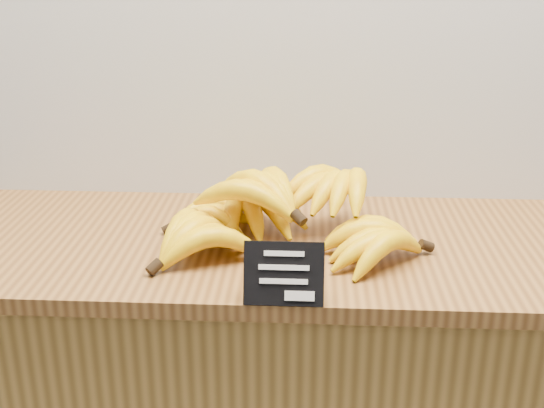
{
  "coord_description": "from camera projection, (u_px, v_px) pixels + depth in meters",
  "views": [
    {
      "loc": [
        0.01,
        1.53,
        1.46
      ],
      "look_at": [
        -0.05,
        2.7,
        1.02
      ],
      "focal_mm": 45.0,
      "sensor_mm": 36.0,
      "label": 1
    }
  ],
  "objects": [
    {
      "name": "counter_top",
      "position": [
        273.0,
        245.0,
        1.34
      ],
      "size": [
        1.36,
        0.54,
        0.03
      ],
      "primitive_type": "cube",
      "color": "brown",
      "rests_on": "counter"
    },
    {
      "name": "chalkboard_sign",
      "position": [
        284.0,
        274.0,
        1.07
      ],
      "size": [
        0.13,
        0.04,
        0.1
      ],
      "primitive_type": "cube",
      "rotation": [
        -0.33,
        0.0,
        0.0
      ],
      "color": "black",
      "rests_on": "counter_top"
    },
    {
      "name": "banana_pile",
      "position": [
        274.0,
        214.0,
        1.3
      ],
      "size": [
        0.56,
        0.36,
        0.13
      ],
      "color": "yellow",
      "rests_on": "counter_top"
    }
  ]
}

